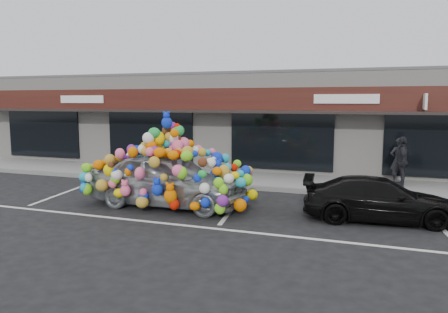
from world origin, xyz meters
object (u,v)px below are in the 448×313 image
(toy_car, at_px, (168,173))
(black_sedan, at_px, (380,199))
(pedestrian_a, at_px, (399,160))
(pedestrian_c, at_px, (402,161))

(toy_car, relative_size, black_sedan, 1.29)
(black_sedan, height_order, pedestrian_a, pedestrian_a)
(black_sedan, height_order, pedestrian_c, pedestrian_c)
(pedestrian_a, height_order, pedestrian_c, pedestrian_c)
(toy_car, bearing_deg, pedestrian_c, -52.82)
(toy_car, relative_size, pedestrian_c, 2.89)
(pedestrian_a, xyz_separation_m, pedestrian_c, (0.09, -0.45, 0.04))
(pedestrian_c, bearing_deg, toy_car, -56.10)
(black_sedan, relative_size, pedestrian_c, 2.25)
(toy_car, distance_m, black_sedan, 5.88)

